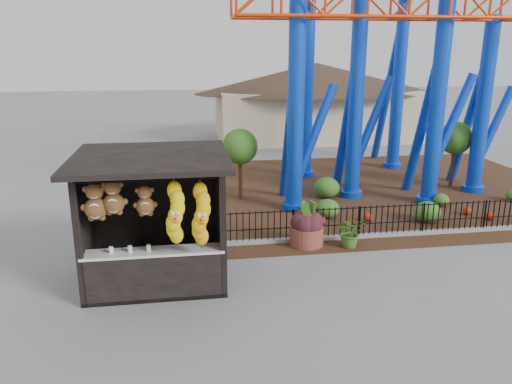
{
  "coord_description": "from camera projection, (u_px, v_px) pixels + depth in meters",
  "views": [
    {
      "loc": [
        -2.28,
        -10.25,
        5.42
      ],
      "look_at": [
        -0.51,
        1.5,
        2.0
      ],
      "focal_mm": 35.0,
      "sensor_mm": 36.0,
      "label": 1
    }
  ],
  "objects": [
    {
      "name": "planter_foliage",
      "position": [
        307.0,
        216.0,
        14.05
      ],
      "size": [
        0.7,
        0.7,
        0.64
      ],
      "primitive_type": "ellipsoid",
      "color": "#331419",
      "rests_on": "terracotta_planter"
    },
    {
      "name": "ground",
      "position": [
        287.0,
        291.0,
        11.57
      ],
      "size": [
        120.0,
        120.0,
        0.0
      ],
      "primitive_type": "plane",
      "color": "slate",
      "rests_on": "ground"
    },
    {
      "name": "mulch_bed",
      "position": [
        344.0,
        191.0,
        19.74
      ],
      "size": [
        18.0,
        12.0,
        0.02
      ],
      "primitive_type": "cube",
      "color": "#331E11",
      "rests_on": "ground"
    },
    {
      "name": "curb",
      "position": [
        397.0,
        234.0,
        14.98
      ],
      "size": [
        18.0,
        0.18,
        0.12
      ],
      "primitive_type": "cube",
      "color": "gray",
      "rests_on": "ground"
    },
    {
      "name": "prize_booth",
      "position": [
        154.0,
        223.0,
        11.57
      ],
      "size": [
        3.5,
        3.4,
        3.12
      ],
      "color": "black",
      "rests_on": "ground"
    },
    {
      "name": "landscaping",
      "position": [
        375.0,
        200.0,
        17.41
      ],
      "size": [
        8.1,
        4.06,
        0.77
      ],
      "color": "#2F5D1B",
      "rests_on": "mulch_bed"
    },
    {
      "name": "potted_plant",
      "position": [
        351.0,
        232.0,
        14.05
      ],
      "size": [
        0.82,
        0.71,
        0.91
      ],
      "primitive_type": "imported",
      "rotation": [
        0.0,
        0.0,
        0.01
      ],
      "color": "#2D5619",
      "rests_on": "ground"
    },
    {
      "name": "picket_fence",
      "position": [
        426.0,
        219.0,
        14.98
      ],
      "size": [
        12.2,
        0.06,
        1.0
      ],
      "primitive_type": null,
      "color": "black",
      "rests_on": "ground"
    },
    {
      "name": "pavilion",
      "position": [
        316.0,
        89.0,
        30.58
      ],
      "size": [
        15.0,
        15.0,
        4.8
      ],
      "color": "#BFAD8C",
      "rests_on": "ground"
    },
    {
      "name": "roller_coaster",
      "position": [
        380.0,
        20.0,
        18.34
      ],
      "size": [
        11.0,
        6.37,
        10.82
      ],
      "color": "#0B3AC7",
      "rests_on": "ground"
    },
    {
      "name": "terracotta_planter",
      "position": [
        306.0,
        236.0,
        14.22
      ],
      "size": [
        1.22,
        1.22,
        0.57
      ],
      "primitive_type": "cylinder",
      "rotation": [
        0.0,
        0.0,
        0.33
      ],
      "color": "brown",
      "rests_on": "ground"
    }
  ]
}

